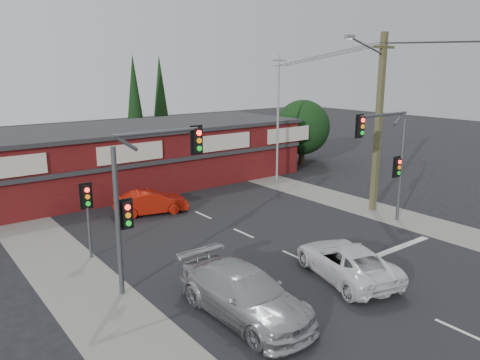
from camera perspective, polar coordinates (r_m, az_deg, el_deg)
ground at (r=20.61m, az=8.02°, el=-9.80°), size 120.00×120.00×0.00m
road_strip at (r=24.11m, az=-0.46°, el=-6.12°), size 14.00×70.00×0.01m
verge_left at (r=20.56m, az=-20.14°, el=-10.58°), size 3.00×70.00×0.02m
verge_right at (r=29.74m, az=12.77°, el=-2.61°), size 3.00×70.00×0.02m
stop_line at (r=22.24m, az=17.26°, el=-8.47°), size 6.50×0.35×0.01m
white_suv at (r=19.18m, az=12.80°, el=-9.59°), size 3.58×5.45×1.39m
silver_suv at (r=15.99m, az=0.53°, el=-13.68°), size 2.38×5.62×1.62m
red_sedan at (r=27.01m, az=-10.81°, el=-2.69°), size 4.32×2.36×1.35m
lane_dashes at (r=21.03m, az=6.75°, el=-9.23°), size 0.12×38.91×0.01m
shop_building at (r=33.24m, az=-14.38°, el=2.75°), size 27.30×8.40×4.22m
tree_cluster at (r=40.58m, az=7.37°, el=6.06°), size 5.90×5.10×5.50m
conifer_near at (r=41.01m, az=-12.73°, el=9.54°), size 1.80×1.80×9.25m
conifer_far at (r=44.34m, az=-9.68°, el=9.96°), size 1.80×1.80×9.25m
traffic_mast_left at (r=17.31m, az=-11.64°, el=-0.76°), size 3.77×0.27×5.97m
traffic_mast_right at (r=25.24m, az=17.76°, el=3.38°), size 3.96×0.27×5.97m
pedestal_signal at (r=21.02m, az=-18.13°, el=-2.92°), size 0.55×0.27×3.38m
utility_pole at (r=27.41m, az=16.41°, el=7.30°), size 4.38×0.59×10.00m
steel_pole at (r=34.01m, az=4.65°, el=7.75°), size 1.20×0.16×9.00m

